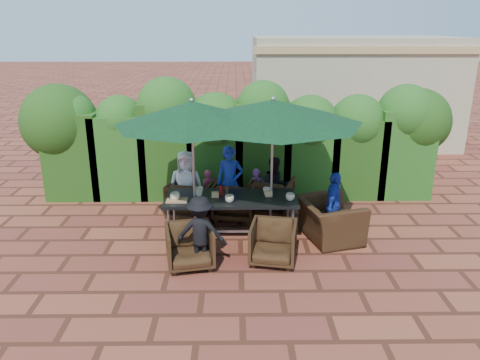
{
  "coord_description": "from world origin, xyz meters",
  "views": [
    {
      "loc": [
        -0.09,
        -7.39,
        3.58
      ],
      "look_at": [
        -0.0,
        0.4,
        0.96
      ],
      "focal_mm": 35.0,
      "sensor_mm": 36.0,
      "label": 1
    }
  ],
  "objects_px": {
    "umbrella_right": "(273,112)",
    "chair_near_right": "(273,241)",
    "chair_end_right": "(330,214)",
    "chair_far_left": "(192,198)",
    "umbrella_left": "(192,113)",
    "chair_near_left": "(190,244)",
    "chair_far_right": "(271,195)",
    "dining_table": "(231,201)",
    "chair_far_mid": "(235,198)"
  },
  "relations": [
    {
      "from": "chair_near_right",
      "to": "chair_end_right",
      "type": "height_order",
      "value": "chair_end_right"
    },
    {
      "from": "umbrella_left",
      "to": "chair_far_right",
      "type": "distance_m",
      "value": 2.55
    },
    {
      "from": "dining_table",
      "to": "umbrella_right",
      "type": "relative_size",
      "value": 0.76
    },
    {
      "from": "chair_far_right",
      "to": "chair_near_left",
      "type": "bearing_deg",
      "value": 75.02
    },
    {
      "from": "umbrella_left",
      "to": "chair_end_right",
      "type": "xyz_separation_m",
      "value": [
        2.32,
        -0.02,
        -1.74
      ]
    },
    {
      "from": "umbrella_right",
      "to": "chair_near_right",
      "type": "height_order",
      "value": "umbrella_right"
    },
    {
      "from": "chair_end_right",
      "to": "chair_far_left",
      "type": "bearing_deg",
      "value": 53.45
    },
    {
      "from": "umbrella_right",
      "to": "chair_far_right",
      "type": "bearing_deg",
      "value": 84.82
    },
    {
      "from": "umbrella_right",
      "to": "chair_near_right",
      "type": "distance_m",
      "value": 2.09
    },
    {
      "from": "chair_far_mid",
      "to": "chair_near_left",
      "type": "distance_m",
      "value": 2.0
    },
    {
      "from": "chair_far_mid",
      "to": "chair_end_right",
      "type": "xyz_separation_m",
      "value": [
        1.63,
        -0.95,
        0.06
      ]
    },
    {
      "from": "umbrella_left",
      "to": "chair_far_mid",
      "type": "distance_m",
      "value": 2.14
    },
    {
      "from": "chair_near_left",
      "to": "chair_end_right",
      "type": "bearing_deg",
      "value": 10.3
    },
    {
      "from": "chair_far_right",
      "to": "chair_end_right",
      "type": "relative_size",
      "value": 0.75
    },
    {
      "from": "umbrella_left",
      "to": "chair_far_left",
      "type": "height_order",
      "value": "umbrella_left"
    },
    {
      "from": "umbrella_right",
      "to": "chair_far_left",
      "type": "height_order",
      "value": "umbrella_right"
    },
    {
      "from": "chair_far_right",
      "to": "chair_near_right",
      "type": "bearing_deg",
      "value": 105.81
    },
    {
      "from": "chair_far_mid",
      "to": "chair_far_right",
      "type": "distance_m",
      "value": 0.74
    },
    {
      "from": "chair_far_left",
      "to": "chair_end_right",
      "type": "bearing_deg",
      "value": 173.22
    },
    {
      "from": "umbrella_right",
      "to": "chair_end_right",
      "type": "height_order",
      "value": "umbrella_right"
    },
    {
      "from": "chair_far_left",
      "to": "chair_far_mid",
      "type": "xyz_separation_m",
      "value": [
        0.83,
        -0.0,
        -0.01
      ]
    },
    {
      "from": "umbrella_right",
      "to": "chair_near_right",
      "type": "bearing_deg",
      "value": -91.73
    },
    {
      "from": "umbrella_left",
      "to": "chair_near_left",
      "type": "relative_size",
      "value": 3.51
    },
    {
      "from": "dining_table",
      "to": "chair_far_right",
      "type": "height_order",
      "value": "chair_far_right"
    },
    {
      "from": "chair_near_left",
      "to": "umbrella_left",
      "type": "bearing_deg",
      "value": 77.92
    },
    {
      "from": "umbrella_right",
      "to": "chair_near_left",
      "type": "xyz_separation_m",
      "value": [
        -1.32,
        -1.08,
        -1.85
      ]
    },
    {
      "from": "umbrella_right",
      "to": "dining_table",
      "type": "bearing_deg",
      "value": -174.15
    },
    {
      "from": "chair_far_mid",
      "to": "chair_far_left",
      "type": "bearing_deg",
      "value": 9.95
    },
    {
      "from": "chair_far_left",
      "to": "chair_far_right",
      "type": "relative_size",
      "value": 1.03
    },
    {
      "from": "chair_far_left",
      "to": "chair_far_mid",
      "type": "relative_size",
      "value": 1.02
    },
    {
      "from": "umbrella_right",
      "to": "chair_near_left",
      "type": "bearing_deg",
      "value": -140.77
    },
    {
      "from": "chair_far_left",
      "to": "chair_far_right",
      "type": "distance_m",
      "value": 1.56
    },
    {
      "from": "umbrella_left",
      "to": "chair_end_right",
      "type": "bearing_deg",
      "value": -0.58
    },
    {
      "from": "dining_table",
      "to": "umbrella_right",
      "type": "distance_m",
      "value": 1.69
    },
    {
      "from": "umbrella_right",
      "to": "chair_far_mid",
      "type": "height_order",
      "value": "umbrella_right"
    },
    {
      "from": "chair_far_mid",
      "to": "chair_near_right",
      "type": "xyz_separation_m",
      "value": [
        0.6,
        -1.77,
        -0.05
      ]
    },
    {
      "from": "chair_near_right",
      "to": "umbrella_left",
      "type": "bearing_deg",
      "value": 157.17
    },
    {
      "from": "chair_near_left",
      "to": "chair_near_right",
      "type": "xyz_separation_m",
      "value": [
        1.29,
        0.11,
        -0.0
      ]
    },
    {
      "from": "umbrella_right",
      "to": "chair_end_right",
      "type": "relative_size",
      "value": 2.78
    },
    {
      "from": "umbrella_right",
      "to": "chair_far_right",
      "type": "xyz_separation_m",
      "value": [
        0.09,
        0.99,
        -1.81
      ]
    },
    {
      "from": "dining_table",
      "to": "umbrella_right",
      "type": "height_order",
      "value": "umbrella_right"
    },
    {
      "from": "chair_far_left",
      "to": "chair_near_right",
      "type": "height_order",
      "value": "chair_far_left"
    },
    {
      "from": "chair_far_right",
      "to": "chair_far_left",
      "type": "bearing_deg",
      "value": 26.28
    },
    {
      "from": "chair_far_mid",
      "to": "umbrella_right",
      "type": "bearing_deg",
      "value": 138.09
    },
    {
      "from": "chair_end_right",
      "to": "umbrella_right",
      "type": "bearing_deg",
      "value": 66.12
    },
    {
      "from": "umbrella_left",
      "to": "umbrella_right",
      "type": "height_order",
      "value": "same"
    },
    {
      "from": "chair_end_right",
      "to": "chair_far_right",
      "type": "bearing_deg",
      "value": 23.36
    },
    {
      "from": "dining_table",
      "to": "chair_end_right",
      "type": "distance_m",
      "value": 1.71
    },
    {
      "from": "umbrella_left",
      "to": "chair_far_right",
      "type": "height_order",
      "value": "umbrella_left"
    },
    {
      "from": "chair_far_left",
      "to": "chair_near_right",
      "type": "relative_size",
      "value": 1.15
    }
  ]
}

